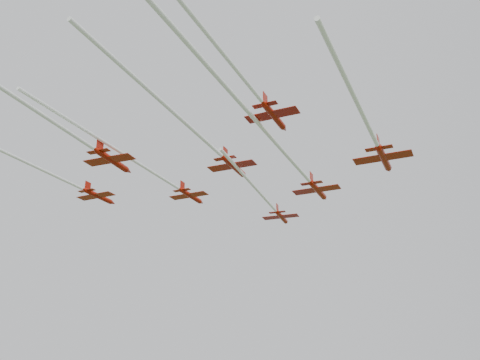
# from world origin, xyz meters

# --- Properties ---
(jet_lead) EXTENTS (12.66, 44.35, 2.47)m
(jet_lead) POSITION_xyz_m (6.98, 9.11, 57.48)
(jet_lead) COLOR #9F1305
(jet_row2_left) EXTENTS (18.68, 50.71, 2.47)m
(jet_row2_left) POSITION_xyz_m (-13.25, -7.93, 58.32)
(jet_row2_left) COLOR #9F1305
(jet_row2_right) EXTENTS (23.16, 66.01, 2.74)m
(jet_row2_right) POSITION_xyz_m (11.57, -18.51, 56.48)
(jet_row2_right) COLOR #9F1305
(jet_row3_left) EXTENTS (20.13, 53.86, 2.36)m
(jet_row3_left) POSITION_xyz_m (-30.83, -17.63, 56.09)
(jet_row3_left) COLOR #9F1305
(jet_row3_mid) EXTENTS (17.08, 49.21, 2.65)m
(jet_row3_mid) POSITION_xyz_m (-1.33, -22.13, 57.99)
(jet_row3_mid) COLOR #9F1305
(jet_row3_right) EXTENTS (16.41, 43.81, 2.84)m
(jet_row3_right) POSITION_xyz_m (24.92, -24.86, 55.94)
(jet_row3_right) COLOR #9F1305
(jet_row4_left) EXTENTS (19.26, 63.64, 2.63)m
(jet_row4_left) POSITION_xyz_m (-21.86, -37.03, 56.23)
(jet_row4_left) COLOR #9F1305
(jet_row4_right) EXTENTS (21.15, 60.31, 2.35)m
(jet_row4_right) POSITION_xyz_m (5.14, -47.69, 57.07)
(jet_row4_right) COLOR #9F1305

